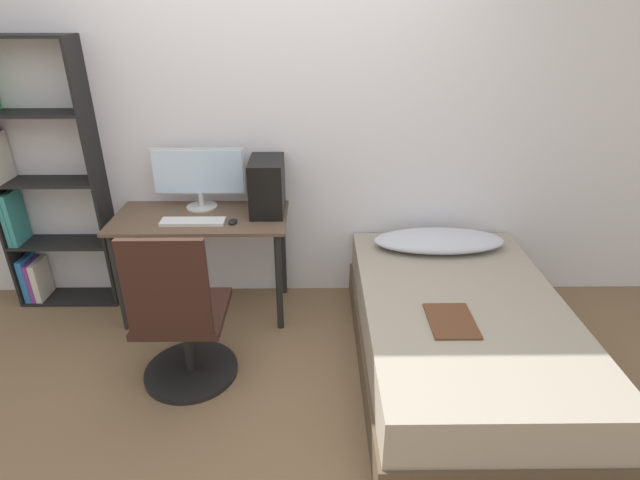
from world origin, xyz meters
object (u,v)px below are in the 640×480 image
Objects in this scene: bookshelf at (31,186)px; monitor at (199,175)px; office_chair at (182,328)px; keyboard at (193,222)px; pc_tower at (267,186)px; bed at (459,335)px.

monitor is at bearing 0.12° from bookshelf.
monitor is (-0.03, 0.90, 0.58)m from office_chair.
bookshelf reaches higher than monitor.
office_chair is (1.16, -0.90, -0.51)m from bookshelf.
keyboard is 1.13× the size of pc_tower.
monitor is 1.52× the size of keyboard.
monitor reaches higher than office_chair.
bookshelf reaches higher than pc_tower.
monitor is at bearing 89.22° from keyboard.
bed is at bearing -18.37° from keyboard.
office_chair is 0.54× the size of bed.
office_chair is 1.58m from bed.
bed is at bearing -32.22° from pc_tower.
keyboard is at bearing 93.36° from office_chair.
office_chair is 2.76× the size of pc_tower.
monitor reaches higher than pc_tower.
monitor is (1.12, 0.00, 0.07)m from bookshelf.
bed is at bearing -26.52° from monitor.
bookshelf is 1.84× the size of office_chair.
keyboard is at bearing 161.63° from bed.
monitor reaches higher than bed.
keyboard is 0.53m from pc_tower.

